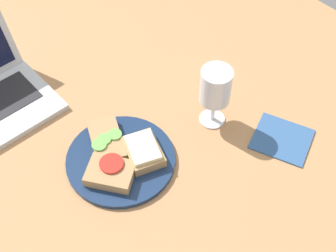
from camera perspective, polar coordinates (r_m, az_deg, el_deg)
name	(u,v)px	position (r cm, az deg, el deg)	size (l,w,h in cm)	color
wooden_table	(143,130)	(110.63, -3.08, -0.53)	(140.00, 140.00, 3.00)	#B27F51
plate	(121,160)	(103.47, -5.78, -4.11)	(24.02, 24.02, 1.18)	navy
sandwich_with_cucumber	(107,141)	(104.61, -7.49, -1.81)	(10.91, 13.51, 2.69)	#A88456
sandwich_with_tomato	(110,173)	(99.51, -7.03, -5.66)	(11.60, 12.21, 3.00)	#A88456
sandwich_with_cheese	(143,151)	(101.84, -3.06, -3.05)	(9.91, 11.46, 3.28)	#A88456
wine_glass	(215,88)	(103.08, 5.81, 4.59)	(7.02, 7.02, 15.72)	white
napkin	(282,139)	(109.89, 13.71, -1.56)	(11.44, 12.58, 0.40)	#33598C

